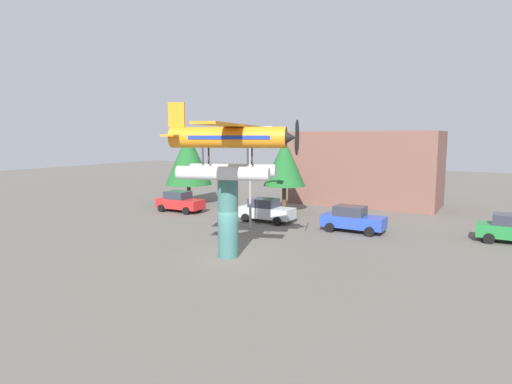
# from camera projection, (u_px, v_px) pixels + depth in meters

# --- Properties ---
(ground_plane) EXTENTS (140.00, 140.00, 0.00)m
(ground_plane) POSITION_uv_depth(u_px,v_px,m) (228.00, 256.00, 23.60)
(ground_plane) COLOR #605B54
(display_pedestal) EXTENTS (1.10, 1.10, 4.25)m
(display_pedestal) POSITION_uv_depth(u_px,v_px,m) (228.00, 218.00, 23.33)
(display_pedestal) COLOR #386B66
(display_pedestal) RESTS_ON ground
(floatplane_monument) EXTENTS (7.20, 10.22, 4.00)m
(floatplane_monument) POSITION_uv_depth(u_px,v_px,m) (230.00, 147.00, 22.83)
(floatplane_monument) COLOR silver
(floatplane_monument) RESTS_ON display_pedestal
(car_near_red) EXTENTS (4.20, 2.02, 1.76)m
(car_near_red) POSITION_uv_depth(u_px,v_px,m) (180.00, 202.00, 37.55)
(car_near_red) COLOR red
(car_near_red) RESTS_ON ground
(car_mid_silver) EXTENTS (4.20, 2.02, 1.76)m
(car_mid_silver) POSITION_uv_depth(u_px,v_px,m) (266.00, 210.00, 33.15)
(car_mid_silver) COLOR silver
(car_mid_silver) RESTS_ON ground
(car_far_blue) EXTENTS (4.20, 2.02, 1.76)m
(car_far_blue) POSITION_uv_depth(u_px,v_px,m) (352.00, 219.00, 29.62)
(car_far_blue) COLOR #2847B7
(car_far_blue) RESTS_ON ground
(streetlight_primary) EXTENTS (1.84, 0.28, 7.18)m
(streetlight_primary) POSITION_uv_depth(u_px,v_px,m) (253.00, 169.00, 30.18)
(streetlight_primary) COLOR gray
(streetlight_primary) RESTS_ON ground
(storefront_building) EXTENTS (13.42, 6.15, 6.93)m
(storefront_building) POSITION_uv_depth(u_px,v_px,m) (366.00, 168.00, 41.52)
(storefront_building) COLOR brown
(storefront_building) RESTS_ON ground
(tree_west) EXTENTS (4.46, 4.46, 6.83)m
(tree_west) POSITION_uv_depth(u_px,v_px,m) (188.00, 159.00, 41.54)
(tree_west) COLOR brown
(tree_west) RESTS_ON ground
(tree_east) EXTENTS (3.55, 3.55, 6.25)m
(tree_east) POSITION_uv_depth(u_px,v_px,m) (284.00, 163.00, 36.69)
(tree_east) COLOR brown
(tree_east) RESTS_ON ground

